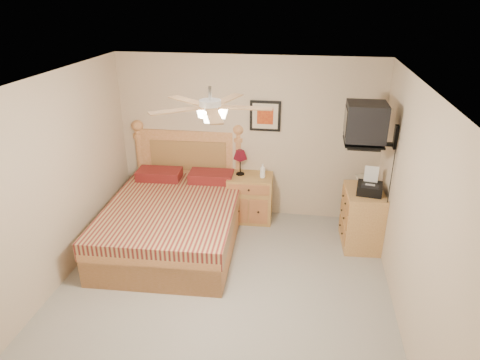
# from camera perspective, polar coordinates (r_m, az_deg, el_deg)

# --- Properties ---
(floor) EXTENTS (4.50, 4.50, 0.00)m
(floor) POSITION_cam_1_polar(r_m,az_deg,el_deg) (5.23, -2.73, -15.62)
(floor) COLOR gray
(floor) RESTS_ON ground
(ceiling) EXTENTS (4.00, 4.50, 0.04)m
(ceiling) POSITION_cam_1_polar(r_m,az_deg,el_deg) (4.11, -3.42, 12.32)
(ceiling) COLOR white
(ceiling) RESTS_ON ground
(wall_back) EXTENTS (4.00, 0.04, 2.50)m
(wall_back) POSITION_cam_1_polar(r_m,az_deg,el_deg) (6.58, 0.98, 5.57)
(wall_back) COLOR #C1AB8E
(wall_back) RESTS_ON ground
(wall_left) EXTENTS (0.04, 4.50, 2.50)m
(wall_left) POSITION_cam_1_polar(r_m,az_deg,el_deg) (5.29, -24.75, -1.49)
(wall_left) COLOR #C1AB8E
(wall_left) RESTS_ON ground
(wall_right) EXTENTS (0.04, 4.50, 2.50)m
(wall_right) POSITION_cam_1_polar(r_m,az_deg,el_deg) (4.59, 22.30, -4.89)
(wall_right) COLOR #C1AB8E
(wall_right) RESTS_ON ground
(bed) EXTENTS (1.83, 2.35, 1.47)m
(bed) POSITION_cam_1_polar(r_m,az_deg,el_deg) (5.95, -9.18, -2.19)
(bed) COLOR #B87539
(bed) RESTS_ON ground
(nightstand) EXTENTS (0.70, 0.54, 0.73)m
(nightstand) POSITION_cam_1_polar(r_m,az_deg,el_deg) (6.68, 1.36, -2.34)
(nightstand) COLOR #A97339
(nightstand) RESTS_ON ground
(table_lamp) EXTENTS (0.24, 0.24, 0.40)m
(table_lamp) POSITION_cam_1_polar(r_m,az_deg,el_deg) (6.51, 0.03, 2.37)
(table_lamp) COLOR #5E0C1A
(table_lamp) RESTS_ON nightstand
(lotion_bottle) EXTENTS (0.10, 0.10, 0.22)m
(lotion_bottle) POSITION_cam_1_polar(r_m,az_deg,el_deg) (6.44, 3.03, 1.23)
(lotion_bottle) COLOR white
(lotion_bottle) RESTS_ON nightstand
(framed_picture) EXTENTS (0.46, 0.04, 0.46)m
(framed_picture) POSITION_cam_1_polar(r_m,az_deg,el_deg) (6.42, 3.38, 8.52)
(framed_picture) COLOR black
(framed_picture) RESTS_ON wall_back
(dresser) EXTENTS (0.53, 0.74, 0.84)m
(dresser) POSITION_cam_1_polar(r_m,az_deg,el_deg) (6.23, 15.93, -4.86)
(dresser) COLOR #A06D3D
(dresser) RESTS_ON ground
(fax_machine) EXTENTS (0.37, 0.39, 0.34)m
(fax_machine) POSITION_cam_1_polar(r_m,az_deg,el_deg) (5.92, 17.01, -0.18)
(fax_machine) COLOR black
(fax_machine) RESTS_ON dresser
(magazine_lower) EXTENTS (0.26, 0.32, 0.03)m
(magazine_lower) POSITION_cam_1_polar(r_m,az_deg,el_deg) (6.28, 15.53, -0.17)
(magazine_lower) COLOR #BCAD95
(magazine_lower) RESTS_ON dresser
(magazine_upper) EXTENTS (0.30, 0.34, 0.02)m
(magazine_upper) POSITION_cam_1_polar(r_m,az_deg,el_deg) (6.31, 15.69, 0.14)
(magazine_upper) COLOR #9D9379
(magazine_upper) RESTS_ON magazine_lower
(wall_tv) EXTENTS (0.56, 0.46, 0.58)m
(wall_tv) POSITION_cam_1_polar(r_m,az_deg,el_deg) (5.56, 17.92, 6.96)
(wall_tv) COLOR black
(wall_tv) RESTS_ON wall_right
(ceiling_fan) EXTENTS (1.14, 1.14, 0.28)m
(ceiling_fan) POSITION_cam_1_polar(r_m,az_deg,el_deg) (3.95, -3.98, 9.75)
(ceiling_fan) COLOR white
(ceiling_fan) RESTS_ON ceiling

